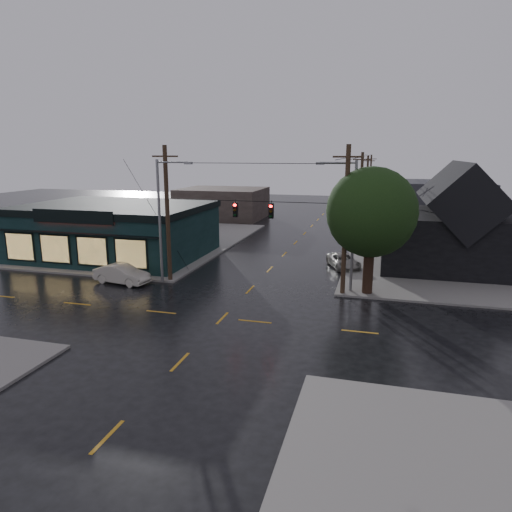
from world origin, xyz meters
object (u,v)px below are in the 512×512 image
(utility_pole_nw, at_px, (170,281))
(sedan_cream, at_px, (122,274))
(corner_tree, at_px, (371,213))
(suv_silver, at_px, (344,261))
(utility_pole_ne, at_px, (342,295))

(utility_pole_nw, relative_size, sedan_cream, 2.32)
(corner_tree, xyz_separation_m, sedan_cream, (-17.85, -2.00, -4.99))
(suv_silver, bearing_deg, sedan_cream, -172.58)
(corner_tree, distance_m, utility_pole_nw, 15.72)
(utility_pole_ne, height_order, sedan_cream, utility_pole_ne)
(corner_tree, bearing_deg, utility_pole_ne, -163.03)
(utility_pole_nw, height_order, sedan_cream, utility_pole_nw)
(utility_pole_ne, height_order, suv_silver, utility_pole_ne)
(sedan_cream, bearing_deg, utility_pole_ne, -76.20)
(utility_pole_nw, xyz_separation_m, utility_pole_ne, (13.00, 0.00, 0.00))
(suv_silver, bearing_deg, utility_pole_nw, -171.28)
(sedan_cream, distance_m, suv_silver, 18.15)
(utility_pole_ne, bearing_deg, sedan_cream, -174.71)
(utility_pole_ne, relative_size, suv_silver, 2.35)
(corner_tree, height_order, utility_pole_nw, corner_tree)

